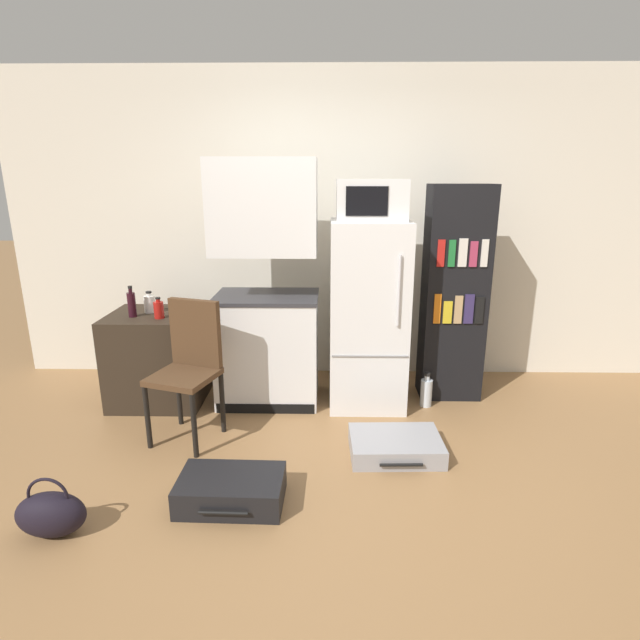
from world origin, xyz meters
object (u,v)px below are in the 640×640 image
at_px(bottle_milk_white, 150,304).
at_px(microwave, 371,200).
at_px(water_bottle_front, 426,392).
at_px(handbag, 51,514).
at_px(bowl, 181,313).
at_px(kitchen_hutch, 266,294).
at_px(suitcase_large_flat, 395,446).
at_px(bottle_wine_dark, 132,304).
at_px(bookshelf, 454,295).
at_px(side_table, 158,357).
at_px(bottle_ketchup_red, 159,309).
at_px(chair, 190,359).
at_px(suitcase_small_flat, 231,490).
at_px(refrigerator, 368,315).

bearing_deg(bottle_milk_white, microwave, -0.88).
distance_m(microwave, water_bottle_front, 1.58).
bearing_deg(microwave, handbag, -136.38).
distance_m(microwave, bowl, 1.70).
xyz_separation_m(kitchen_hutch, suitcase_large_flat, (0.94, -0.86, -0.84)).
height_order(suitcase_large_flat, water_bottle_front, water_bottle_front).
bearing_deg(bottle_wine_dark, bookshelf, 5.53).
relative_size(bottle_wine_dark, bowl, 1.75).
height_order(side_table, microwave, microwave).
height_order(microwave, water_bottle_front, microwave).
distance_m(bottle_ketchup_red, water_bottle_front, 2.20).
relative_size(side_table, chair, 0.76).
xyz_separation_m(bowl, handbag, (-0.26, -1.58, -0.64)).
xyz_separation_m(side_table, microwave, (1.70, 0.01, 1.25)).
xyz_separation_m(microwave, suitcase_small_flat, (-0.86, -1.37, -1.54)).
distance_m(refrigerator, water_bottle_front, 0.79).
bearing_deg(handbag, suitcase_large_flat, 23.51).
relative_size(refrigerator, bottle_wine_dark, 6.05).
xyz_separation_m(bottle_milk_white, bowl, (0.27, -0.09, -0.05)).
distance_m(kitchen_hutch, suitcase_large_flat, 1.52).
distance_m(refrigerator, suitcase_small_flat, 1.74).
height_order(side_table, suitcase_small_flat, side_table).
bearing_deg(chair, bottle_milk_white, 145.99).
relative_size(kitchen_hutch, suitcase_large_flat, 3.14).
distance_m(bookshelf, bottle_milk_white, 2.45).
xyz_separation_m(bottle_ketchup_red, water_bottle_front, (2.09, 0.05, -0.69)).
bearing_deg(water_bottle_front, handbag, -144.82).
xyz_separation_m(side_table, bookshelf, (2.40, 0.15, 0.50)).
xyz_separation_m(suitcase_large_flat, handbag, (-1.87, -0.81, 0.06)).
bearing_deg(bottle_ketchup_red, bookshelf, 7.00).
distance_m(kitchen_hutch, bottle_ketchup_red, 0.83).
xyz_separation_m(bottle_wine_dark, handbag, (0.10, -1.55, -0.72)).
distance_m(refrigerator, bottle_wine_dark, 1.84).
relative_size(chair, suitcase_large_flat, 1.59).
bearing_deg(bottle_ketchup_red, water_bottle_front, 1.30).
xyz_separation_m(chair, water_bottle_front, (1.75, 0.48, -0.45)).
xyz_separation_m(bookshelf, bowl, (-2.17, -0.21, -0.11)).
bearing_deg(side_table, bowl, -13.87).
height_order(bottle_wine_dark, handbag, bottle_wine_dark).
bearing_deg(microwave, chair, -155.74).
relative_size(suitcase_large_flat, handbag, 1.70).
distance_m(bookshelf, handbag, 3.11).
distance_m(kitchen_hutch, bowl, 0.68).
relative_size(kitchen_hutch, bowl, 13.80).
xyz_separation_m(side_table, kitchen_hutch, (0.89, 0.03, 0.53)).
bearing_deg(suitcase_large_flat, bottle_ketchup_red, 156.49).
relative_size(refrigerator, bookshelf, 0.85).
xyz_separation_m(side_table, handbag, (-0.03, -1.64, -0.25)).
bearing_deg(kitchen_hutch, microwave, -1.83).
height_order(suitcase_large_flat, suitcase_small_flat, suitcase_small_flat).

